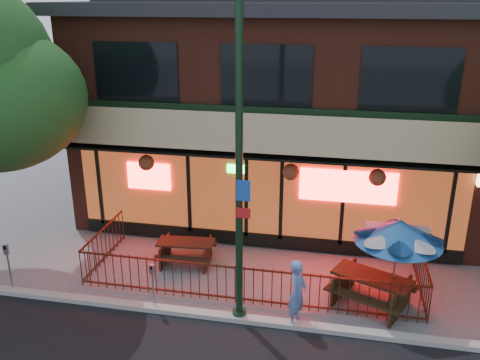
% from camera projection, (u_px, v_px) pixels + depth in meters
% --- Properties ---
extents(ground, '(80.00, 80.00, 0.00)m').
position_uv_depth(ground, '(243.00, 308.00, 12.02)').
color(ground, gray).
rests_on(ground, ground).
extents(curb, '(80.00, 0.25, 0.12)m').
position_uv_depth(curb, '(238.00, 318.00, 11.53)').
color(curb, '#999993').
rests_on(curb, ground).
extents(restaurant_building, '(12.96, 9.49, 8.05)m').
position_uv_depth(restaurant_building, '(283.00, 85.00, 17.16)').
color(restaurant_building, '#5F271B').
rests_on(restaurant_building, ground).
extents(patio_fence, '(8.44, 2.62, 1.00)m').
position_uv_depth(patio_fence, '(247.00, 274.00, 12.26)').
color(patio_fence, '#481B0F').
rests_on(patio_fence, ground).
extents(street_light, '(0.43, 0.32, 7.00)m').
position_uv_depth(street_light, '(239.00, 190.00, 10.57)').
color(street_light, black).
rests_on(street_light, ground).
extents(picnic_table_left, '(1.64, 1.31, 0.66)m').
position_uv_depth(picnic_table_left, '(186.00, 249.00, 13.91)').
color(picnic_table_left, '#311C11').
rests_on(picnic_table_left, ground).
extents(picnic_table_right, '(2.23, 2.02, 0.78)m').
position_uv_depth(picnic_table_right, '(372.00, 286.00, 11.99)').
color(picnic_table_right, black).
rests_on(picnic_table_right, ground).
extents(patio_umbrella, '(2.00, 1.99, 2.28)m').
position_uv_depth(patio_umbrella, '(399.00, 231.00, 11.48)').
color(patio_umbrella, gray).
rests_on(patio_umbrella, ground).
extents(pedestrian, '(0.52, 0.66, 1.59)m').
position_uv_depth(pedestrian, '(297.00, 293.00, 11.18)').
color(pedestrian, '#5775AE').
rests_on(pedestrian, ground).
extents(parking_meter_near, '(0.13, 0.12, 1.16)m').
position_uv_depth(parking_meter_near, '(153.00, 279.00, 11.76)').
color(parking_meter_near, gray).
rests_on(parking_meter_near, ground).
extents(parking_meter_far, '(0.14, 0.13, 1.31)m').
position_uv_depth(parking_meter_far, '(8.00, 260.00, 12.40)').
color(parking_meter_far, gray).
rests_on(parking_meter_far, ground).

